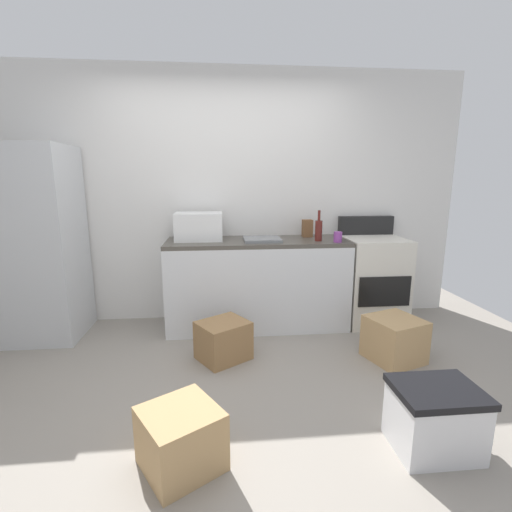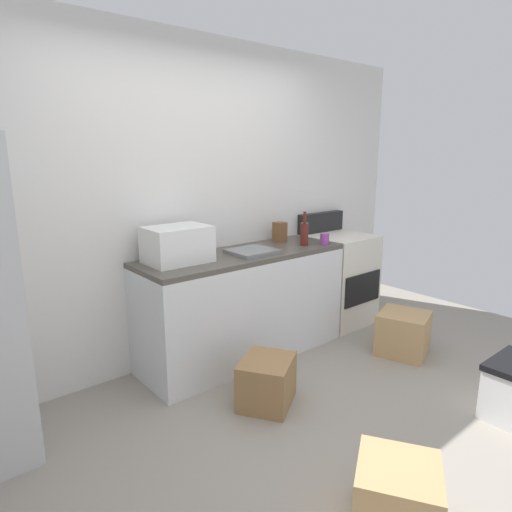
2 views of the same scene
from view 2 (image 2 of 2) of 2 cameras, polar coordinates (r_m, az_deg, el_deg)
ground_plane at (r=2.98m, az=9.05°, el=-21.73°), size 6.00×6.00×0.00m
wall_back at (r=3.66m, az=-8.81°, el=6.82°), size 5.00×0.10×2.60m
kitchen_counter at (r=3.74m, az=-1.58°, el=-6.30°), size 1.80×0.60×0.90m
stove_oven at (r=4.56m, az=10.53°, el=-2.73°), size 0.60×0.61×1.10m
microwave at (r=3.32m, az=-10.13°, el=1.48°), size 0.46×0.34×0.27m
sink_basin at (r=3.59m, az=-0.50°, el=0.61°), size 0.36×0.32×0.03m
wine_bottle at (r=3.90m, az=6.27°, el=2.96°), size 0.07×0.07×0.30m
coffee_mug at (r=3.97m, az=8.86°, el=2.19°), size 0.08×0.08×0.10m
knife_block at (r=4.05m, az=3.08°, el=3.13°), size 0.10×0.10×0.18m
cardboard_box_large at (r=4.06m, az=18.47°, el=-9.44°), size 0.50×0.50×0.36m
cardboard_box_medium at (r=3.15m, az=1.40°, el=-15.93°), size 0.51×0.49×0.33m
cardboard_box_small at (r=2.38m, az=17.78°, el=-27.62°), size 0.51×0.51×0.33m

